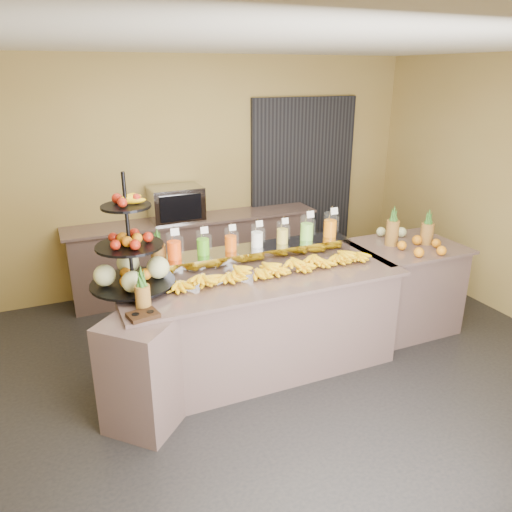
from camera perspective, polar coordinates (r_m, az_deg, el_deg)
ground at (r=4.59m, az=1.93°, el=-14.18°), size 6.00×6.00×0.00m
room_envelope at (r=4.63m, az=0.09°, el=11.32°), size 6.04×5.02×2.82m
buffet_counter at (r=4.51m, az=-0.76°, el=-7.92°), size 2.75×1.25×0.93m
right_counter at (r=5.50m, az=16.37°, el=-3.37°), size 1.08×0.88×0.93m
back_ledge at (r=6.27m, az=-6.87°, el=0.27°), size 3.10×0.55×0.93m
pitcher_tray at (r=4.64m, az=0.12°, el=0.19°), size 1.85×0.30×0.15m
juice_pitcher_orange_a at (r=4.34m, az=-9.34°, el=0.96°), size 0.12×0.13×0.30m
juice_pitcher_green at (r=4.41m, az=-6.07°, el=1.33°), size 0.12×0.12×0.28m
juice_pitcher_orange_b at (r=4.49m, az=-2.91°, el=1.72°), size 0.11×0.12×0.27m
juice_pitcher_milk at (r=4.58m, az=0.13°, el=2.16°), size 0.11×0.12×0.27m
juice_pitcher_lemon at (r=4.69m, az=3.04°, el=2.53°), size 0.11×0.12×0.27m
juice_pitcher_lime at (r=4.80m, az=5.82°, el=3.06°), size 0.13×0.13×0.31m
juice_pitcher_orange_c at (r=4.93m, az=8.47°, el=3.42°), size 0.13×0.13×0.32m
banana_heap at (r=4.39m, az=2.36°, el=-1.09°), size 1.94×0.18×0.16m
fruit_stand at (r=4.13m, az=-13.43°, el=-0.50°), size 0.83×0.83×0.97m
condiment_caddy at (r=3.73m, az=-12.78°, el=-6.61°), size 0.24×0.20×0.03m
pineapple_left_a at (r=3.80m, az=-12.83°, el=-4.24°), size 0.11×0.11×0.35m
pineapple_left_b at (r=4.47m, az=-11.08°, el=0.08°), size 0.13×0.13×0.41m
right_fruit_pile at (r=5.26m, az=17.68°, el=1.76°), size 0.49×0.47×0.26m
oven_warmer at (r=6.02m, az=-9.15°, el=5.94°), size 0.61×0.43×0.41m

